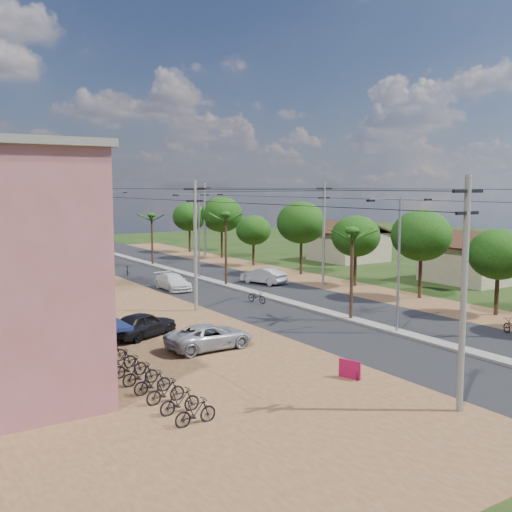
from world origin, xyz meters
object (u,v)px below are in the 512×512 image
Objects in this scene: roadside_sign at (350,370)px; car_parked_dark at (143,325)px; car_white_far at (173,282)px; parked_scooter_row at (135,370)px; car_parked_silver at (210,337)px; car_silver_mid at (263,276)px.

car_parked_dark is at bearing 92.38° from roadside_sign.
car_parked_dark reaches higher than car_white_far.
car_parked_dark is at bearing 65.29° from parked_scooter_row.
car_parked_silver is 8.28m from roadside_sign.
roadside_sign is 0.08× the size of parked_scooter_row.
car_silver_mid is 26.51m from roadside_sign.
roadside_sign is at bearing -30.99° from parked_scooter_row.
car_white_far is 23.52m from parked_scooter_row.
car_white_far is 1.06× the size of car_parked_dark.
car_silver_mid is 0.91× the size of car_parked_silver.
car_white_far is 18.75m from car_parked_silver.
car_silver_mid is 4.18× the size of roadside_sign.
car_parked_dark reaches higher than roadside_sign.
car_silver_mid is 0.95× the size of car_white_far.
car_parked_dark is at bearing 19.75° from car_silver_mid.
car_white_far is 0.96× the size of car_parked_silver.
roadside_sign is at bearing -160.42° from car_parked_silver.
car_parked_silver is at bearing 32.12° from car_silver_mid.
parked_scooter_row is at bearing 129.12° from roadside_sign.
car_parked_silver is 6.00m from parked_scooter_row.
roadside_sign is 9.54m from parked_scooter_row.
car_silver_mid is 21.55m from car_parked_silver.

